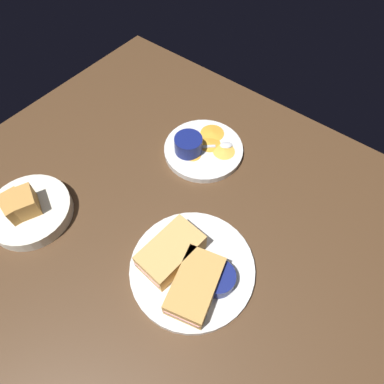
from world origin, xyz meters
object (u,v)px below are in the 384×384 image
(plate_sandwich_main, at_px, (193,267))
(plate_chips_companion, at_px, (203,150))
(sandwich_half_near, at_px, (171,252))
(bread_basket_rear, at_px, (28,210))
(spoon_by_dark_ramekin, at_px, (190,274))
(sandwich_half_far, at_px, (195,286))
(ramekin_dark_sauce, at_px, (218,278))
(spoon_by_gravy_ramekin, at_px, (221,146))
(ramekin_light_gravy, at_px, (188,144))

(plate_sandwich_main, height_order, plate_chips_companion, same)
(sandwich_half_near, bearing_deg, plate_chips_companion, 24.61)
(plate_chips_companion, height_order, bread_basket_rear, bread_basket_rear)
(spoon_by_dark_ramekin, relative_size, plate_chips_companion, 0.48)
(bread_basket_rear, bearing_deg, plate_chips_companion, -26.20)
(sandwich_half_near, distance_m, sandwich_half_far, 0.08)
(plate_sandwich_main, relative_size, plate_chips_companion, 1.26)
(ramekin_dark_sauce, relative_size, spoon_by_dark_ramekin, 0.72)
(spoon_by_gravy_ramekin, bearing_deg, bread_basket_rear, 151.91)
(plate_chips_companion, distance_m, bread_basket_rear, 0.44)
(sandwich_half_far, bearing_deg, bread_basket_rear, 102.78)
(ramekin_dark_sauce, distance_m, ramekin_light_gravy, 0.34)
(sandwich_half_near, height_order, ramekin_dark_sauce, sandwich_half_near)
(spoon_by_gravy_ramekin, height_order, bread_basket_rear, bread_basket_rear)
(spoon_by_gravy_ramekin, bearing_deg, sandwich_half_far, -152.24)
(spoon_by_dark_ramekin, xyz_separation_m, spoon_by_gravy_ramekin, (0.31, 0.15, 0.00))
(plate_sandwich_main, relative_size, ramekin_light_gravy, 3.63)
(sandwich_half_far, bearing_deg, plate_sandwich_main, 43.42)
(ramekin_light_gravy, bearing_deg, plate_chips_companion, -39.81)
(spoon_by_dark_ramekin, height_order, plate_chips_companion, spoon_by_dark_ramekin)
(spoon_by_dark_ramekin, xyz_separation_m, bread_basket_rear, (-0.11, 0.37, 0.00))
(ramekin_dark_sauce, xyz_separation_m, plate_chips_companion, (0.26, 0.23, -0.03))
(sandwich_half_far, distance_m, spoon_by_dark_ramekin, 0.04)
(plate_sandwich_main, height_order, ramekin_dark_sauce, ramekin_dark_sauce)
(plate_sandwich_main, bearing_deg, spoon_by_gravy_ramekin, 25.48)
(plate_sandwich_main, bearing_deg, spoon_by_dark_ramekin, -159.59)
(sandwich_half_far, distance_m, bread_basket_rear, 0.41)
(spoon_by_dark_ramekin, distance_m, plate_chips_companion, 0.34)
(sandwich_half_far, relative_size, spoon_by_dark_ramekin, 1.53)
(spoon_by_dark_ramekin, distance_m, bread_basket_rear, 0.39)
(sandwich_half_near, distance_m, bread_basket_rear, 0.34)
(ramekin_dark_sauce, xyz_separation_m, ramekin_light_gravy, (0.23, 0.26, 0.00))
(spoon_by_gravy_ramekin, bearing_deg, plate_chips_companion, 133.17)
(sandwich_half_far, xyz_separation_m, bread_basket_rear, (-0.09, 0.40, -0.02))
(bread_basket_rear, bearing_deg, ramekin_light_gravy, -24.87)
(ramekin_dark_sauce, distance_m, spoon_by_gravy_ramekin, 0.35)
(sandwich_half_far, relative_size, ramekin_light_gravy, 2.09)
(plate_chips_companion, bearing_deg, plate_sandwich_main, -146.80)
(sandwich_half_far, distance_m, plate_chips_companion, 0.37)
(ramekin_dark_sauce, height_order, ramekin_light_gravy, ramekin_light_gravy)
(ramekin_light_gravy, relative_size, bread_basket_rear, 0.38)
(ramekin_light_gravy, bearing_deg, spoon_by_dark_ramekin, -140.93)
(sandwich_half_far, bearing_deg, ramekin_dark_sauce, -31.11)
(ramekin_light_gravy, height_order, spoon_by_gravy_ramekin, ramekin_light_gravy)
(ramekin_dark_sauce, bearing_deg, spoon_by_dark_ramekin, 114.20)
(plate_sandwich_main, height_order, sandwich_half_near, sandwich_half_near)
(plate_chips_companion, relative_size, bread_basket_rear, 1.10)
(sandwich_half_near, bearing_deg, ramekin_dark_sauce, -81.46)
(plate_sandwich_main, relative_size, bread_basket_rear, 1.38)
(sandwich_half_near, bearing_deg, sandwich_half_far, -106.58)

